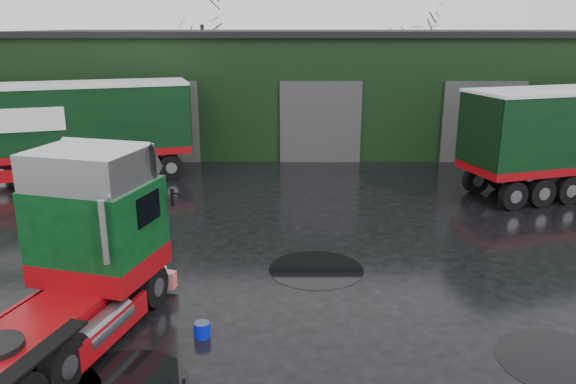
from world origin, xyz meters
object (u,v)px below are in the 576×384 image
at_px(wash_bucket, 202,330).
at_px(tree_back_a, 203,51).
at_px(warehouse, 315,86).
at_px(tree_back_b, 415,64).
at_px(hero_tractor, 46,261).
at_px(trailer_left, 26,134).

bearing_deg(wash_bucket, tree_back_a, 97.89).
bearing_deg(warehouse, tree_back_b, 51.34).
bearing_deg(tree_back_b, wash_bucket, -109.44).
height_order(wash_bucket, tree_back_a, tree_back_a).
xyz_separation_m(hero_tractor, tree_back_b, (14.50, 33.00, 1.74)).
bearing_deg(tree_back_b, warehouse, -128.66).
xyz_separation_m(wash_bucket, tree_back_a, (-4.51, 32.55, 4.58)).
distance_m(wash_bucket, tree_back_a, 33.18).
xyz_separation_m(warehouse, tree_back_b, (8.00, 10.00, 0.59)).
bearing_deg(tree_back_a, warehouse, -51.34).
bearing_deg(trailer_left, tree_back_a, -30.92).
distance_m(warehouse, tree_back_b, 12.82).
height_order(hero_tractor, tree_back_a, tree_back_a).
xyz_separation_m(warehouse, trailer_left, (-12.71, -10.00, -1.02)).
xyz_separation_m(wash_bucket, tree_back_b, (11.49, 32.55, 3.58)).
distance_m(trailer_left, wash_bucket, 15.70).
relative_size(trailer_left, tree_back_b, 1.84).
distance_m(trailer_left, tree_back_b, 28.84).
height_order(trailer_left, wash_bucket, trailer_left).
bearing_deg(warehouse, tree_back_a, 128.66).
height_order(warehouse, hero_tractor, warehouse).
bearing_deg(wash_bucket, hero_tractor, -171.48).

